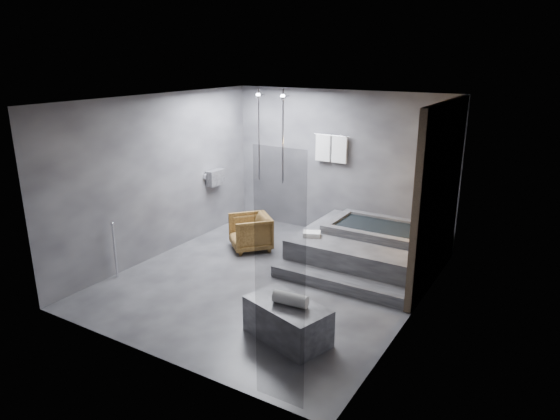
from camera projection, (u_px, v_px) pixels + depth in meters
The scene contains 7 objects.
room at pixel (301, 173), 7.41m from camera, with size 5.00×5.04×2.82m.
tub_deck at pixel (368, 248), 8.51m from camera, with size 2.20×2.00×0.50m, color #2F2F31.
tub_step at pixel (338, 283), 7.59m from camera, with size 2.20×0.36×0.18m, color #2F2F31.
concrete_bench at pixel (287, 321), 6.21m from camera, with size 1.06×0.59×0.48m, color #323234.
driftwood_chair at pixel (250, 232), 9.07m from camera, with size 0.68×0.70×0.64m, color #402910.
rolled_towel at pixel (290, 299), 6.09m from camera, with size 0.16×0.16×0.44m, color white.
deck_towel at pixel (312, 234), 8.35m from camera, with size 0.29×0.21×0.08m, color silver.
Camera 1 is at (3.87, -6.11, 3.42)m, focal length 32.00 mm.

